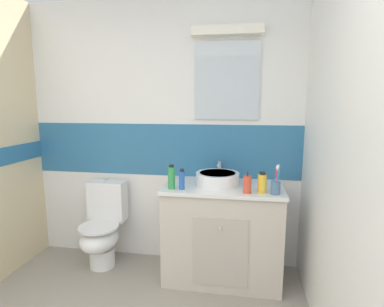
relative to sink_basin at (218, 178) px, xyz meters
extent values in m
cube|color=white|center=(-0.56, 0.31, -0.48)|extent=(3.20, 0.10, 0.85)
cube|color=teal|center=(-0.56, 0.30, 0.19)|extent=(3.20, 0.10, 0.50)
cube|color=white|center=(-0.56, 0.31, 1.02)|extent=(3.20, 0.10, 1.15)
cube|color=silver|center=(0.05, 0.24, 0.84)|extent=(0.58, 0.02, 0.69)
cube|color=white|center=(0.05, 0.21, 1.26)|extent=(0.62, 0.10, 0.08)
cube|color=white|center=(0.79, -0.94, 0.34)|extent=(0.10, 3.48, 2.50)
cube|color=beige|center=(0.05, -0.02, -0.50)|extent=(0.99, 0.54, 0.82)
cube|color=white|center=(0.05, -0.03, -0.07)|extent=(1.01, 0.56, 0.03)
cube|color=#B6AD9F|center=(0.05, -0.29, -0.54)|extent=(0.45, 0.01, 0.57)
cylinder|color=silver|center=(0.05, -0.31, -0.33)|extent=(0.02, 0.02, 0.03)
cylinder|color=white|center=(0.00, 0.00, 0.00)|extent=(0.38, 0.38, 0.11)
cylinder|color=#AFB1BA|center=(0.00, 0.00, 0.04)|extent=(0.31, 0.31, 0.01)
cylinder|color=silver|center=(0.00, 0.22, 0.02)|extent=(0.03, 0.03, 0.16)
cylinder|color=silver|center=(0.00, 0.11, 0.11)|extent=(0.02, 0.17, 0.02)
cylinder|color=white|center=(-1.09, -0.02, -0.82)|extent=(0.24, 0.24, 0.18)
ellipsoid|color=white|center=(-1.09, -0.06, -0.62)|extent=(0.34, 0.42, 0.22)
cylinder|color=white|center=(-1.09, -0.06, -0.49)|extent=(0.37, 0.37, 0.02)
cube|color=white|center=(-1.09, 0.15, -0.31)|extent=(0.36, 0.17, 0.39)
cylinder|color=silver|center=(-1.09, 0.15, -0.10)|extent=(0.04, 0.04, 0.02)
cylinder|color=#4C7299|center=(0.46, -0.21, -0.01)|extent=(0.08, 0.08, 0.10)
cylinder|color=#D872BF|center=(0.47, -0.20, 0.06)|extent=(0.03, 0.02, 0.18)
cube|color=white|center=(0.47, -0.20, 0.15)|extent=(0.01, 0.02, 0.03)
cylinder|color=#D83F4C|center=(0.47, -0.20, 0.06)|extent=(0.03, 0.02, 0.17)
cube|color=white|center=(0.47, -0.20, 0.14)|extent=(0.02, 0.02, 0.03)
cylinder|color=#338CD8|center=(0.48, -0.21, 0.07)|extent=(0.04, 0.04, 0.19)
cube|color=white|center=(0.48, -0.21, 0.16)|extent=(0.02, 0.02, 0.03)
cylinder|color=#D84C33|center=(0.25, -0.21, 0.01)|extent=(0.06, 0.06, 0.14)
cylinder|color=#262626|center=(0.25, -0.21, 0.10)|extent=(0.01, 0.01, 0.04)
cylinder|color=#262626|center=(0.25, -0.23, 0.12)|extent=(0.01, 0.02, 0.01)
cylinder|color=yellow|center=(0.36, -0.19, 0.02)|extent=(0.07, 0.07, 0.15)
cylinder|color=black|center=(0.36, -0.19, 0.10)|extent=(0.05, 0.05, 0.02)
cylinder|color=green|center=(-0.36, -0.19, 0.03)|extent=(0.06, 0.06, 0.18)
cylinder|color=black|center=(-0.36, -0.19, 0.14)|extent=(0.04, 0.04, 0.02)
cylinder|color=#2659B2|center=(-0.28, -0.20, 0.02)|extent=(0.05, 0.05, 0.15)
cylinder|color=black|center=(-0.28, -0.20, 0.10)|extent=(0.03, 0.03, 0.02)
camera|label=1|loc=(0.20, -2.54, 0.64)|focal=28.29mm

